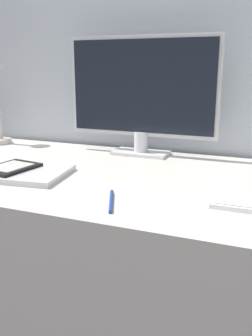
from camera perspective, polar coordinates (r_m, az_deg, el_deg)
wall_back at (r=1.49m, az=6.57°, el=20.47°), size 3.60×0.05×2.40m
desk at (r=1.29m, az=0.36°, el=-17.09°), size 1.54×0.72×0.74m
monitor at (r=1.38m, az=2.40°, el=11.40°), size 0.56×0.11×0.43m
laptop at (r=1.19m, az=-16.65°, el=-0.62°), size 0.34×0.25×0.02m
ereader at (r=1.19m, az=-17.18°, el=0.06°), size 0.14×0.17×0.01m
pen at (r=0.91m, az=-2.27°, el=-5.05°), size 0.06×0.14×0.01m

